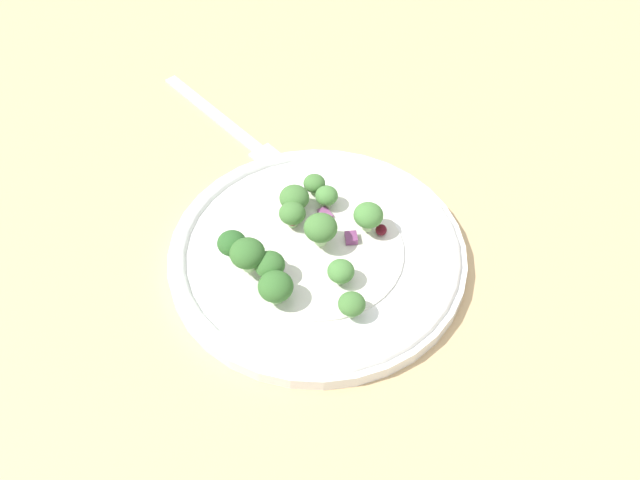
{
  "coord_description": "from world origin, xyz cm",
  "views": [
    {
      "loc": [
        20.76,
        -31.48,
        48.16
      ],
      "look_at": [
        0.25,
        1.9,
        2.7
      ],
      "focal_mm": 41.22,
      "sensor_mm": 36.0,
      "label": 1
    }
  ],
  "objects_px": {
    "broccoli_floret_2": "(316,226)",
    "broccoli_floret_0": "(232,244)",
    "broccoli_floret_1": "(327,196)",
    "plate": "(320,254)",
    "fork": "(230,126)"
  },
  "relations": [
    {
      "from": "broccoli_floret_0",
      "to": "fork",
      "type": "height_order",
      "value": "broccoli_floret_0"
    },
    {
      "from": "fork",
      "to": "plate",
      "type": "bearing_deg",
      "value": -30.78
    },
    {
      "from": "fork",
      "to": "broccoli_floret_0",
      "type": "bearing_deg",
      "value": -52.45
    },
    {
      "from": "broccoli_floret_1",
      "to": "broccoli_floret_0",
      "type": "bearing_deg",
      "value": -110.44
    },
    {
      "from": "plate",
      "to": "broccoli_floret_2",
      "type": "relative_size",
      "value": 8.89
    },
    {
      "from": "plate",
      "to": "fork",
      "type": "bearing_deg",
      "value": 149.22
    },
    {
      "from": "broccoli_floret_2",
      "to": "fork",
      "type": "distance_m",
      "value": 0.19
    },
    {
      "from": "broccoli_floret_0",
      "to": "broccoli_floret_1",
      "type": "xyz_separation_m",
      "value": [
        0.03,
        0.09,
        -0.01
      ]
    },
    {
      "from": "broccoli_floret_0",
      "to": "fork",
      "type": "distance_m",
      "value": 0.18
    },
    {
      "from": "broccoli_floret_0",
      "to": "broccoli_floret_2",
      "type": "height_order",
      "value": "broccoli_floret_2"
    },
    {
      "from": "plate",
      "to": "broccoli_floret_2",
      "type": "xyz_separation_m",
      "value": [
        -0.01,
        0.01,
        0.03
      ]
    },
    {
      "from": "fork",
      "to": "broccoli_floret_2",
      "type": "bearing_deg",
      "value": -30.5
    },
    {
      "from": "broccoli_floret_2",
      "to": "fork",
      "type": "height_order",
      "value": "broccoli_floret_2"
    },
    {
      "from": "broccoli_floret_2",
      "to": "broccoli_floret_0",
      "type": "bearing_deg",
      "value": -134.76
    },
    {
      "from": "broccoli_floret_1",
      "to": "plate",
      "type": "bearing_deg",
      "value": -64.76
    }
  ]
}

